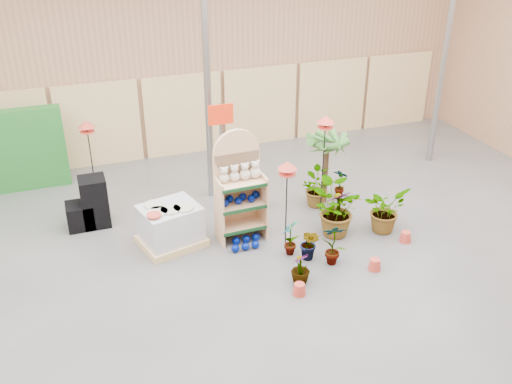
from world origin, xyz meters
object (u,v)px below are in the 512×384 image
Objects in this scene: pallet_stack at (171,226)px; potted_plant_2 at (334,210)px; display_shelf at (238,189)px; bird_table_front at (287,168)px.

potted_plant_2 is (2.95, -0.69, 0.13)m from pallet_stack.
display_shelf is at bearing 159.98° from potted_plant_2.
display_shelf is at bearing -18.15° from pallet_stack.
pallet_stack is 2.40m from bird_table_front.
pallet_stack is 0.77× the size of bird_table_front.
bird_table_front is 1.62× the size of potted_plant_2.
display_shelf reaches higher than bird_table_front.
display_shelf reaches higher than potted_plant_2.
pallet_stack is 3.03m from potted_plant_2.
display_shelf is 2.00× the size of potted_plant_2.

